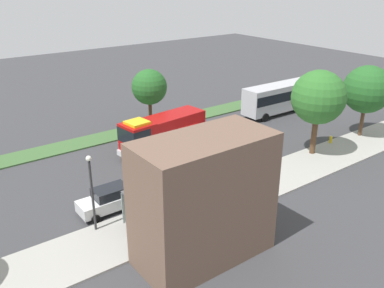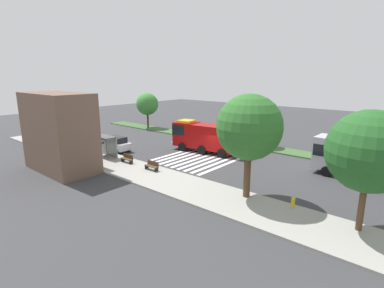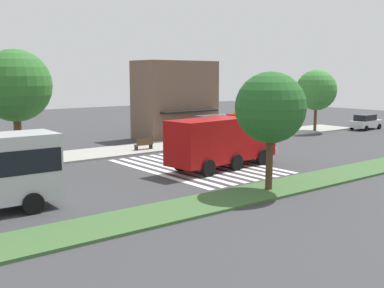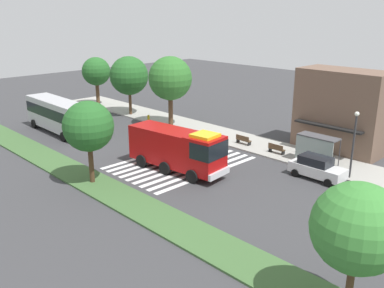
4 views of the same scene
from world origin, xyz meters
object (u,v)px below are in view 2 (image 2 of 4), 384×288
Objects in this scene: bench_west_of_shelter at (152,166)px; median_tree_west at (147,104)px; bench_near_shelter at (127,158)px; sidewalk_tree_west at (369,152)px; parked_car_mid at (47,127)px; fire_hydrant at (293,202)px; sidewalk_tree_center at (249,128)px; sidewalk_tree_far_east at (49,108)px; median_tree_far_west at (252,112)px; transit_bus at (375,159)px; fire_truck at (204,136)px; parked_car_west at (116,144)px; street_lamp at (93,125)px; bus_stop_shelter at (105,141)px.

median_tree_west is (18.78, -15.97, 3.73)m from bench_west_of_shelter.
bench_near_shelter is 0.22× the size of sidewalk_tree_west.
parked_car_mid is at bearing 52.95° from median_tree_west.
sidewalk_tree_center is at bearing 8.11° from fire_hydrant.
median_tree_far_west is (-24.38, -15.59, -0.07)m from sidewalk_tree_far_east.
transit_bus is at bearing -84.54° from sidewalk_tree_west.
bench_near_shelter is 22.69m from sidewalk_tree_west.
sidewalk_tree_far_east is (21.54, 9.01, 2.62)m from fire_truck.
parked_car_west reaches higher than bench_west_of_shelter.
fire_truck is 19.30m from median_tree_west.
bench_west_of_shelter is 0.20× the size of sidewalk_tree_center.
fire_truck is 10.01m from bench_near_shelter.
fire_truck is 11.19m from parked_car_west.
fire_hydrant is (4.31, -0.50, -4.59)m from sidewalk_tree_west.
street_lamp is 0.79× the size of sidewalk_tree_far_east.
sidewalk_tree_far_east is (12.73, 2.20, 3.73)m from parked_car_west.
bench_near_shelter is at bearing 178.83° from sidewalk_tree_far_east.
bus_stop_shelter is at bearing 57.92° from median_tree_far_west.
sidewalk_tree_west reaches higher than fire_hydrant.
sidewalk_tree_center is at bearing 151.93° from median_tree_west.
parked_car_west is 28.28m from sidewalk_tree_west.
transit_bus is (-18.07, -1.48, 0.10)m from fire_truck.
sidewalk_tree_far_east is at bearing 0.79° from fire_hydrant.
fire_hydrant is (-42.86, 1.70, -0.41)m from parked_car_mid.
median_tree_west is at bearing -47.12° from bench_near_shelter.
median_tree_far_west is 20.83m from median_tree_west.
sidewalk_tree_far_east is at bearing 77.19° from median_tree_west.
sidewalk_tree_center is (6.82, 10.49, 3.45)m from transit_bus.
parked_car_west reaches higher than fire_hydrant.
transit_bus reaches higher than bench_near_shelter.
parked_car_west is 19.29m from parked_car_mid.
street_lamp is (-17.38, 1.80, 2.47)m from parked_car_mid.
fire_hydrant is at bearing -171.89° from sidewalk_tree_center.
bench_near_shelter is at bearing 0.00° from bench_west_of_shelter.
parked_car_west is at bearing -15.03° from bench_west_of_shelter.
fire_truck reaches higher than transit_bus.
fire_truck is 13.81m from street_lamp.
transit_bus is 23.91m from bench_near_shelter.
sidewalk_tree_far_east is 1.06× the size of median_tree_far_west.
sidewalk_tree_far_east reaches higher than street_lamp.
sidewalk_tree_center is 32.80m from sidewalk_tree_far_east.
street_lamp is at bearing 170.84° from parked_car_mid.
median_tree_far_west reaches higher than parked_car_west.
parked_car_mid is at bearing -168.81° from transit_bus.
street_lamp reaches higher than bench_near_shelter.
median_tree_far_west is at bearing -110.59° from bench_near_shelter.
fire_truck is 2.08× the size of parked_car_west.
sidewalk_tree_west is 40.22m from median_tree_west.
bench_near_shelter is 1.00× the size of bench_west_of_shelter.
median_tree_west is (-10.11, -13.39, 3.43)m from parked_car_mid.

